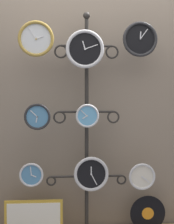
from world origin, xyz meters
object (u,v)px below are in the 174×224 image
at_px(clock_top_center, 85,49).
at_px(clock_bottom_left, 31,175).
at_px(display_stand, 87,159).
at_px(picture_frame, 34,219).
at_px(clock_bottom_right, 142,177).
at_px(clock_middle_center, 87,116).
at_px(clock_top_left, 36,39).
at_px(vinyl_record, 148,213).
at_px(clock_top_right, 140,39).
at_px(clock_middle_left, 37,117).
at_px(clock_bottom_center, 91,174).

distance_m(clock_top_center, clock_bottom_left, 1.16).
relative_size(display_stand, clock_top_center, 6.18).
bearing_deg(clock_top_center, picture_frame, 178.47).
height_order(clock_top_center, clock_bottom_right, clock_top_center).
height_order(display_stand, clock_bottom_left, display_stand).
bearing_deg(clock_middle_center, picture_frame, -179.14).
xyz_separation_m(clock_top_left, clock_bottom_right, (0.90, -0.00, -1.17)).
bearing_deg(clock_top_left, clock_bottom_right, -0.06).
height_order(clock_middle_center, vinyl_record, clock_middle_center).
xyz_separation_m(clock_top_right, vinyl_record, (0.10, 0.05, -1.54)).
bearing_deg(clock_middle_center, clock_bottom_right, -1.88).
xyz_separation_m(clock_top_left, picture_frame, (-0.03, 0.01, -1.53)).
bearing_deg(clock_top_right, clock_top_center, -177.11).
distance_m(clock_bottom_left, picture_frame, 0.38).
xyz_separation_m(clock_middle_left, vinyl_record, (0.97, 0.06, -0.88)).
distance_m(clock_top_right, clock_middle_left, 1.10).
bearing_deg(display_stand, clock_top_right, -10.92).
relative_size(clock_middle_center, clock_bottom_right, 0.86).
distance_m(display_stand, clock_middle_center, 0.40).
distance_m(clock_top_center, picture_frame, 1.51).
bearing_deg(clock_middle_center, clock_top_center, -131.71).
xyz_separation_m(clock_top_left, clock_top_center, (0.41, -0.00, -0.08)).
xyz_separation_m(clock_top_right, clock_middle_left, (-0.88, -0.00, -0.66)).
xyz_separation_m(display_stand, clock_bottom_left, (-0.48, -0.09, -0.11)).
relative_size(clock_top_right, clock_middle_center, 1.50).
relative_size(clock_middle_center, vinyl_record, 0.63).
relative_size(clock_bottom_center, picture_frame, 0.61).
bearing_deg(clock_middle_center, vinyl_record, 6.17).
height_order(clock_top_center, clock_bottom_center, clock_top_center).
relative_size(clock_top_center, vinyl_record, 1.01).
relative_size(clock_top_center, clock_bottom_right, 1.39).
bearing_deg(clock_top_left, clock_middle_center, 1.99).
bearing_deg(clock_top_center, clock_middle_left, 176.81).
xyz_separation_m(clock_middle_left, clock_bottom_left, (-0.05, -0.00, -0.50)).
distance_m(clock_top_right, clock_middle_center, 0.80).
xyz_separation_m(clock_top_right, clock_bottom_center, (-0.42, 0.01, -1.16)).
xyz_separation_m(clock_middle_center, clock_bottom_center, (0.04, 0.01, -0.51)).
distance_m(clock_top_right, clock_bottom_right, 1.18).
height_order(clock_top_right, clock_bottom_left, clock_top_right).
bearing_deg(picture_frame, clock_top_left, -14.40).
bearing_deg(clock_bottom_center, clock_bottom_right, -3.69).
distance_m(clock_middle_left, vinyl_record, 1.31).
height_order(clock_middle_center, picture_frame, clock_middle_center).
bearing_deg(clock_bottom_left, vinyl_record, 3.24).
relative_size(clock_bottom_center, clock_bottom_right, 1.29).
relative_size(clock_middle_left, vinyl_record, 0.70).
bearing_deg(clock_bottom_right, clock_middle_center, 178.12).
distance_m(clock_top_right, vinyl_record, 1.54).
bearing_deg(clock_middle_center, clock_bottom_left, 179.79).
distance_m(clock_top_left, clock_top_right, 0.88).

